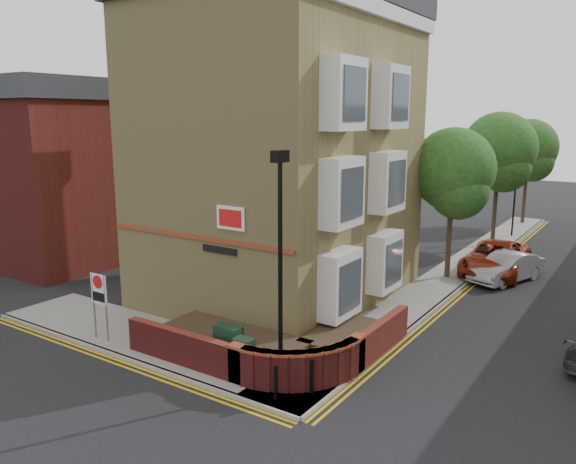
{
  "coord_description": "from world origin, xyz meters",
  "views": [
    {
      "loc": [
        9.64,
        -10.47,
        7.25
      ],
      "look_at": [
        -0.03,
        4.0,
        3.66
      ],
      "focal_mm": 35.0,
      "sensor_mm": 36.0,
      "label": 1
    }
  ],
  "objects_px": {
    "utility_cabinet_large": "(229,345)",
    "zone_sign": "(99,294)",
    "silver_car_near": "(507,268)",
    "lamppost": "(280,269)"
  },
  "relations": [
    {
      "from": "utility_cabinet_large",
      "to": "zone_sign",
      "type": "height_order",
      "value": "zone_sign"
    },
    {
      "from": "silver_car_near",
      "to": "utility_cabinet_large",
      "type": "bearing_deg",
      "value": -88.04
    },
    {
      "from": "lamppost",
      "to": "silver_car_near",
      "type": "distance_m",
      "value": 14.37
    },
    {
      "from": "lamppost",
      "to": "zone_sign",
      "type": "xyz_separation_m",
      "value": [
        -6.6,
        -0.7,
        -1.7
      ]
    },
    {
      "from": "utility_cabinet_large",
      "to": "zone_sign",
      "type": "bearing_deg",
      "value": -170.31
    },
    {
      "from": "zone_sign",
      "to": "silver_car_near",
      "type": "distance_m",
      "value": 17.31
    },
    {
      "from": "utility_cabinet_large",
      "to": "zone_sign",
      "type": "relative_size",
      "value": 0.55
    },
    {
      "from": "lamppost",
      "to": "utility_cabinet_large",
      "type": "relative_size",
      "value": 5.25
    },
    {
      "from": "utility_cabinet_large",
      "to": "silver_car_near",
      "type": "bearing_deg",
      "value": 71.38
    },
    {
      "from": "utility_cabinet_large",
      "to": "lamppost",
      "type": "bearing_deg",
      "value": -3.01
    }
  ]
}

